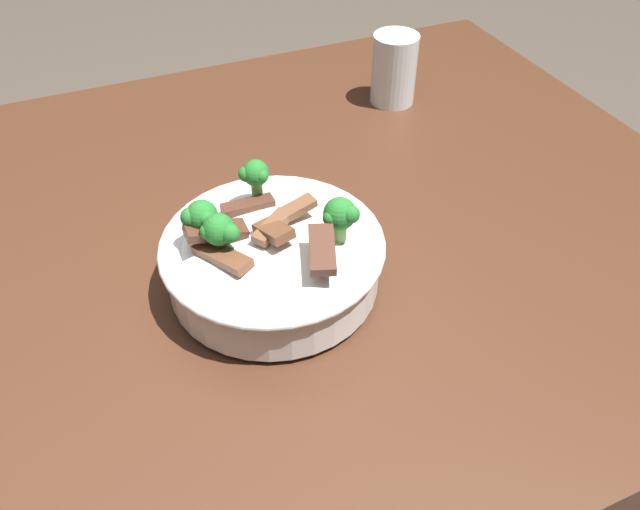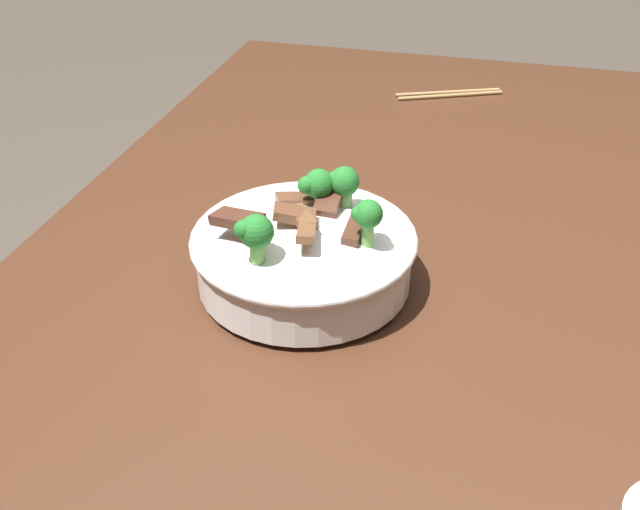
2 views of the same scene
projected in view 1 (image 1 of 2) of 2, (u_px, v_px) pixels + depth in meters
name	position (u px, v px, depth m)	size (l,w,h in m)	color
dining_table	(178.00, 308.00, 0.87)	(1.53, 0.97, 0.79)	#472819
rice_bowl	(272.00, 255.00, 0.72)	(0.26, 0.26, 0.13)	white
drinking_glass	(394.00, 74.00, 1.05)	(0.08, 0.08, 0.12)	white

